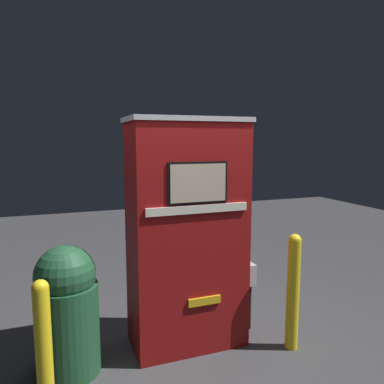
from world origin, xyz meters
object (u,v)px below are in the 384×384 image
at_px(trash_bin, 67,310).
at_px(safety_bollard_far, 44,346).
at_px(safety_bollard, 293,290).
at_px(gas_pump, 187,234).

relative_size(trash_bin, safety_bollard_far, 1.09).
bearing_deg(safety_bollard_far, safety_bollard, 3.26).
bearing_deg(trash_bin, safety_bollard, -9.86).
xyz_separation_m(safety_bollard, safety_bollard_far, (-2.01, -0.11, -0.05)).
distance_m(gas_pump, safety_bollard_far, 1.40).
height_order(gas_pump, safety_bollard, gas_pump).
distance_m(safety_bollard, safety_bollard_far, 2.01).
bearing_deg(safety_bollard_far, gas_pump, 24.11).
bearing_deg(trash_bin, safety_bollard_far, -110.33).
height_order(safety_bollard, trash_bin, safety_bollard).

